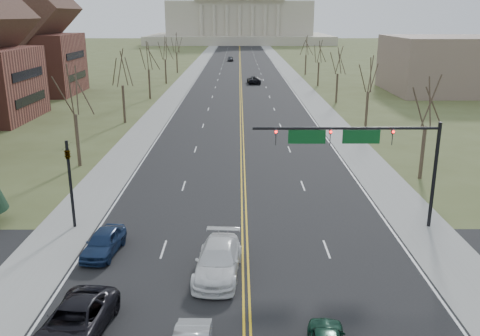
{
  "coord_description": "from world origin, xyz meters",
  "views": [
    {
      "loc": [
        -0.38,
        -18.27,
        13.77
      ],
      "look_at": [
        -0.29,
        17.29,
        3.0
      ],
      "focal_mm": 38.0,
      "sensor_mm": 36.0,
      "label": 1
    }
  ],
  "objects_px": {
    "car_sb_outer_second": "(104,242)",
    "car_far_nb": "(254,80)",
    "signal_left": "(70,174)",
    "car_sb_inner_second": "(218,261)",
    "car_sb_outer_lead": "(75,322)",
    "signal_mast": "(360,144)",
    "car_far_sb": "(230,59)"
  },
  "relations": [
    {
      "from": "car_sb_outer_second",
      "to": "car_far_nb",
      "type": "bearing_deg",
      "value": 88.19
    },
    {
      "from": "signal_left",
      "to": "car_sb_inner_second",
      "type": "distance_m",
      "value": 12.31
    },
    {
      "from": "car_sb_outer_lead",
      "to": "car_far_nb",
      "type": "bearing_deg",
      "value": 89.23
    },
    {
      "from": "signal_left",
      "to": "car_sb_outer_second",
      "type": "xyz_separation_m",
      "value": [
        3.03,
        -4.05,
        -2.97
      ]
    },
    {
      "from": "signal_left",
      "to": "car_far_nb",
      "type": "xyz_separation_m",
      "value": [
        14.24,
        74.59,
        -2.96
      ]
    },
    {
      "from": "signal_mast",
      "to": "car_far_nb",
      "type": "bearing_deg",
      "value": 93.61
    },
    {
      "from": "signal_mast",
      "to": "car_sb_inner_second",
      "type": "distance_m",
      "value": 12.18
    },
    {
      "from": "signal_mast",
      "to": "signal_left",
      "type": "xyz_separation_m",
      "value": [
        -18.95,
        0.0,
        -2.05
      ]
    },
    {
      "from": "car_far_nb",
      "to": "car_sb_outer_lead",
      "type": "bearing_deg",
      "value": 78.31
    },
    {
      "from": "signal_mast",
      "to": "car_far_sb",
      "type": "bearing_deg",
      "value": 94.65
    },
    {
      "from": "car_sb_inner_second",
      "to": "car_sb_outer_second",
      "type": "distance_m",
      "value": 7.41
    },
    {
      "from": "car_sb_outer_lead",
      "to": "car_sb_outer_second",
      "type": "distance_m",
      "value": 8.29
    },
    {
      "from": "signal_mast",
      "to": "signal_left",
      "type": "relative_size",
      "value": 2.02
    },
    {
      "from": "signal_mast",
      "to": "car_sb_outer_lead",
      "type": "distance_m",
      "value": 20.08
    },
    {
      "from": "car_far_nb",
      "to": "car_far_sb",
      "type": "xyz_separation_m",
      "value": [
        -5.67,
        52.86,
        0.02
      ]
    },
    {
      "from": "car_sb_inner_second",
      "to": "car_sb_outer_second",
      "type": "height_order",
      "value": "car_sb_inner_second"
    },
    {
      "from": "car_sb_outer_lead",
      "to": "car_far_nb",
      "type": "xyz_separation_m",
      "value": [
        10.37,
        86.88,
        -0.02
      ]
    },
    {
      "from": "car_sb_outer_lead",
      "to": "car_sb_inner_second",
      "type": "distance_m",
      "value": 8.33
    },
    {
      "from": "car_sb_outer_lead",
      "to": "car_far_sb",
      "type": "height_order",
      "value": "car_sb_outer_lead"
    },
    {
      "from": "car_sb_inner_second",
      "to": "car_far_sb",
      "type": "xyz_separation_m",
      "value": [
        -1.41,
        134.07,
        -0.07
      ]
    },
    {
      "from": "car_sb_outer_lead",
      "to": "signal_left",
      "type": "bearing_deg",
      "value": 113.52
    },
    {
      "from": "signal_left",
      "to": "car_far_nb",
      "type": "bearing_deg",
      "value": 79.19
    },
    {
      "from": "car_sb_outer_lead",
      "to": "car_sb_inner_second",
      "type": "height_order",
      "value": "car_sb_inner_second"
    },
    {
      "from": "signal_mast",
      "to": "car_far_nb",
      "type": "height_order",
      "value": "signal_mast"
    },
    {
      "from": "car_sb_outer_second",
      "to": "car_far_sb",
      "type": "distance_m",
      "value": 131.61
    },
    {
      "from": "car_sb_outer_second",
      "to": "car_far_nb",
      "type": "height_order",
      "value": "car_far_nb"
    },
    {
      "from": "car_sb_inner_second",
      "to": "car_far_sb",
      "type": "height_order",
      "value": "car_sb_inner_second"
    },
    {
      "from": "car_sb_inner_second",
      "to": "car_far_sb",
      "type": "relative_size",
      "value": 1.29
    },
    {
      "from": "car_sb_outer_second",
      "to": "car_sb_inner_second",
      "type": "bearing_deg",
      "value": -14.03
    },
    {
      "from": "car_sb_inner_second",
      "to": "car_far_sb",
      "type": "distance_m",
      "value": 134.08
    },
    {
      "from": "car_sb_outer_second",
      "to": "car_far_nb",
      "type": "relative_size",
      "value": 0.81
    },
    {
      "from": "signal_mast",
      "to": "car_sb_outer_lead",
      "type": "bearing_deg",
      "value": -140.81
    }
  ]
}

